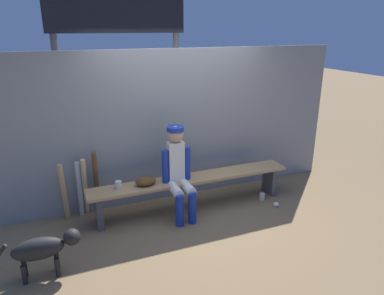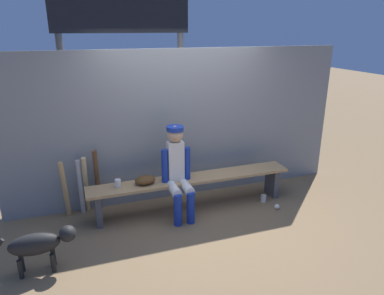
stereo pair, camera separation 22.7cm
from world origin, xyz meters
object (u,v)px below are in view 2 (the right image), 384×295
at_px(player_seated, 178,169).
at_px(bat_wood_natural, 86,185).
at_px(scoreboard, 126,29).
at_px(bat_wood_tan, 65,190).
at_px(baseball_glove, 145,180).
at_px(cup_on_bench, 118,183).
at_px(cup_on_ground, 263,198).
at_px(bat_aluminum_silver, 81,187).
at_px(dugout_bench, 192,184).
at_px(baseball, 277,207).
at_px(bat_wood_dark, 97,180).
at_px(dog, 40,244).

bearing_deg(player_seated, bat_wood_natural, 158.82).
bearing_deg(scoreboard, bat_wood_tan, -135.07).
relative_size(bat_wood_natural, bat_wood_tan, 1.02).
xyz_separation_m(player_seated, scoreboard, (-0.34, 1.54, 1.79)).
bearing_deg(bat_wood_natural, baseball_glove, -24.90).
relative_size(player_seated, bat_wood_tan, 1.47).
relative_size(cup_on_bench, scoreboard, 0.03).
xyz_separation_m(cup_on_ground, scoreboard, (-1.67, 1.60, 2.42)).
xyz_separation_m(bat_aluminum_silver, cup_on_ground, (2.60, -0.53, -0.36)).
bearing_deg(baseball_glove, dugout_bench, 0.00).
relative_size(player_seated, baseball, 17.07).
distance_m(bat_wood_natural, bat_wood_tan, 0.28).
relative_size(dugout_bench, baseball, 39.74).
relative_size(baseball_glove, baseball, 3.78).
height_order(bat_wood_dark, dog, bat_wood_dark).
distance_m(dugout_bench, dog, 2.13).
distance_m(dugout_bench, baseball, 1.29).
distance_m(bat_wood_tan, baseball, 2.99).
bearing_deg(baseball, scoreboard, 133.06).
height_order(baseball, cup_on_bench, cup_on_bench).
distance_m(baseball_glove, dog, 1.54).
bearing_deg(bat_wood_dark, scoreboard, 56.55).
bearing_deg(baseball, bat_wood_natural, 163.03).
xyz_separation_m(scoreboard, dog, (-1.39, -2.22, -2.14)).
bearing_deg(bat_wood_tan, player_seated, -15.51).
distance_m(baseball_glove, cup_on_bench, 0.36).
relative_size(bat_aluminum_silver, scoreboard, 0.23).
bearing_deg(dugout_bench, dog, -158.21).
bearing_deg(bat_wood_natural, dugout_bench, -13.87).
xyz_separation_m(baseball_glove, bat_wood_dark, (-0.61, 0.37, -0.07)).
relative_size(cup_on_bench, dog, 0.13).
bearing_deg(bat_wood_natural, cup_on_ground, -11.78).
xyz_separation_m(baseball_glove, bat_aluminum_silver, (-0.84, 0.35, -0.13)).
xyz_separation_m(baseball_glove, dog, (-1.30, -0.79, -0.21)).
xyz_separation_m(bat_wood_dark, cup_on_bench, (0.25, -0.35, 0.07)).
bearing_deg(baseball, baseball_glove, 166.57).
height_order(baseball_glove, cup_on_bench, baseball_glove).
distance_m(player_seated, bat_wood_tan, 1.55).
relative_size(baseball_glove, cup_on_ground, 2.55).
height_order(dugout_bench, cup_on_bench, cup_on_bench).
bearing_deg(scoreboard, bat_aluminum_silver, -130.83).
height_order(bat_aluminum_silver, dog, bat_aluminum_silver).
bearing_deg(cup_on_bench, cup_on_ground, -5.22).
distance_m(bat_wood_tan, scoreboard, 2.60).
height_order(bat_wood_natural, cup_on_ground, bat_wood_natural).
xyz_separation_m(dugout_bench, baseball, (1.16, -0.44, -0.35)).
bearing_deg(bat_aluminum_silver, bat_wood_tan, -164.99).
bearing_deg(dog, bat_wood_tan, 76.56).
height_order(bat_wood_natural, baseball, bat_wood_natural).
bearing_deg(bat_wood_dark, player_seated, -24.82).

